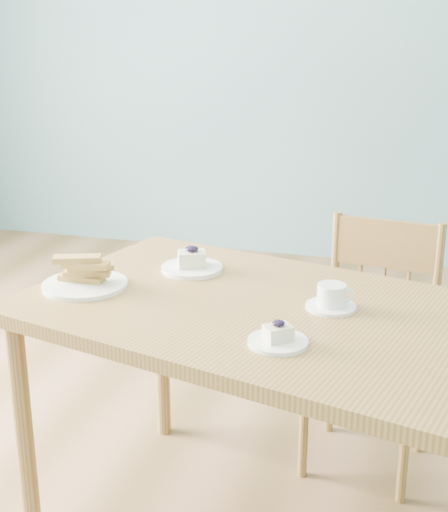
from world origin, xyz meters
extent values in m
cube|color=#956745|center=(0.00, 0.00, -0.01)|extent=(5.00, 5.00, 0.01)
cube|color=#6B9EA1|center=(0.00, 2.50, 1.35)|extent=(5.00, 0.01, 2.70)
cube|color=#A1723D|center=(0.28, -0.16, 0.70)|extent=(1.48, 1.07, 0.04)
cylinder|color=#A1723D|center=(-0.39, -0.32, 0.34)|extent=(0.05, 0.05, 0.68)
cylinder|color=#A1723D|center=(-0.23, 0.31, 0.34)|extent=(0.05, 0.05, 0.68)
cube|color=#A1723D|center=(0.48, 0.31, 0.38)|extent=(0.42, 0.40, 0.04)
cylinder|color=#A1723D|center=(0.30, 0.18, 0.18)|extent=(0.03, 0.03, 0.36)
cylinder|color=#A1723D|center=(0.61, 0.14, 0.18)|extent=(0.03, 0.03, 0.36)
cylinder|color=#A1723D|center=(0.34, 0.48, 0.18)|extent=(0.03, 0.03, 0.36)
cylinder|color=#A1723D|center=(0.66, 0.43, 0.18)|extent=(0.03, 0.03, 0.36)
cylinder|color=#A1723D|center=(0.34, 0.49, 0.60)|extent=(0.03, 0.03, 0.41)
cylinder|color=#A1723D|center=(0.67, 0.44, 0.60)|extent=(0.03, 0.03, 0.41)
cube|color=#A1723D|center=(0.50, 0.47, 0.72)|extent=(0.32, 0.07, 0.16)
cylinder|color=#A1723D|center=(0.42, 0.48, 0.52)|extent=(0.01, 0.01, 0.25)
cylinder|color=#A1723D|center=(0.50, 0.47, 0.52)|extent=(0.01, 0.01, 0.25)
cylinder|color=#A1723D|center=(0.58, 0.45, 0.52)|extent=(0.01, 0.01, 0.25)
cylinder|color=white|center=(0.32, -0.36, 0.72)|extent=(0.14, 0.14, 0.01)
cube|color=beige|center=(0.32, -0.36, 0.74)|extent=(0.08, 0.07, 0.03)
ellipsoid|color=black|center=(0.32, -0.36, 0.77)|extent=(0.03, 0.03, 0.01)
sphere|color=black|center=(0.32, -0.36, 0.76)|extent=(0.01, 0.01, 0.01)
sphere|color=black|center=(0.31, -0.35, 0.76)|extent=(0.01, 0.01, 0.01)
sphere|color=black|center=(0.32, -0.37, 0.76)|extent=(0.01, 0.01, 0.01)
cylinder|color=white|center=(-0.03, 0.07, 0.72)|extent=(0.18, 0.18, 0.01)
cube|color=beige|center=(-0.03, 0.07, 0.75)|extent=(0.10, 0.09, 0.04)
ellipsoid|color=black|center=(-0.03, 0.07, 0.78)|extent=(0.04, 0.04, 0.02)
sphere|color=black|center=(-0.02, 0.07, 0.78)|extent=(0.02, 0.02, 0.02)
sphere|color=black|center=(-0.04, 0.07, 0.78)|extent=(0.02, 0.02, 0.02)
sphere|color=black|center=(-0.03, 0.06, 0.78)|extent=(0.02, 0.02, 0.02)
cylinder|color=white|center=(0.40, -0.11, 0.72)|extent=(0.13, 0.13, 0.01)
cylinder|color=white|center=(0.40, -0.11, 0.75)|extent=(0.09, 0.09, 0.05)
cylinder|color=olive|center=(0.40, -0.11, 0.77)|extent=(0.06, 0.06, 0.00)
torus|color=white|center=(0.44, -0.10, 0.75)|extent=(0.04, 0.02, 0.04)
cylinder|color=white|center=(-0.27, -0.14, 0.72)|extent=(0.23, 0.23, 0.01)
camera|label=1|loc=(0.60, -1.80, 1.40)|focal=50.00mm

